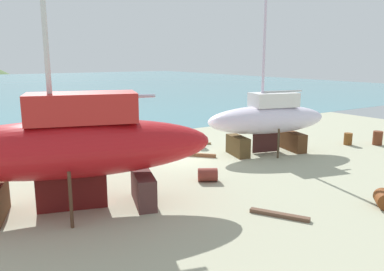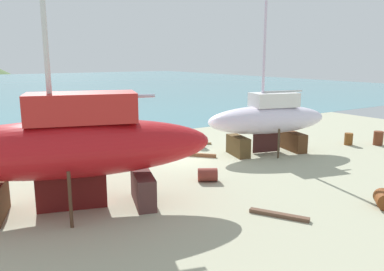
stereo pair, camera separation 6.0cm
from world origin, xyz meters
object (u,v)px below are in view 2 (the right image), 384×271
(barrel_rust_near, at_px, (378,138))
(barrel_tipped_center, at_px, (199,142))
(sailboat_large_starboard, at_px, (70,146))
(barrel_by_slipway, at_px, (208,175))
(barrel_ochre, at_px, (384,199))
(sailboat_mid_port, at_px, (268,119))
(barrel_rust_mid, at_px, (349,139))
(barrel_tar_black, at_px, (3,161))

(barrel_rust_near, bearing_deg, barrel_tipped_center, 149.92)
(sailboat_large_starboard, relative_size, barrel_by_slipway, 18.04)
(barrel_ochre, bearing_deg, barrel_by_slipway, 120.93)
(sailboat_mid_port, xyz_separation_m, barrel_tipped_center, (-2.62, 3.44, -1.73))
(barrel_ochre, relative_size, barrel_rust_mid, 1.07)
(sailboat_large_starboard, xyz_separation_m, barrel_tar_black, (-1.39, 7.70, -2.09))
(barrel_rust_near, bearing_deg, barrel_tar_black, 160.46)
(barrel_by_slipway, bearing_deg, barrel_tar_black, 135.14)
(barrel_tar_black, xyz_separation_m, barrel_ochre, (11.49, -14.00, -0.08))
(sailboat_mid_port, xyz_separation_m, barrel_rust_mid, (6.06, -1.40, -1.68))
(sailboat_large_starboard, xyz_separation_m, barrel_tipped_center, (9.89, 6.00, -2.16))
(sailboat_mid_port, bearing_deg, barrel_tar_black, -5.57)
(sailboat_large_starboard, distance_m, barrel_rust_mid, 18.72)
(sailboat_large_starboard, relative_size, barrel_ochre, 19.48)
(barrel_tipped_center, bearing_deg, barrel_ochre, -89.00)
(barrel_tipped_center, relative_size, barrel_rust_mid, 1.03)
(sailboat_mid_port, bearing_deg, barrel_ochre, 89.53)
(sailboat_mid_port, xyz_separation_m, barrel_by_slipway, (-6.22, -2.50, -1.76))
(sailboat_mid_port, height_order, barrel_ochre, sailboat_mid_port)
(barrel_rust_mid, bearing_deg, barrel_by_slipway, -174.90)
(sailboat_large_starboard, xyz_separation_m, barrel_rust_near, (20.16, 0.05, -2.04))
(sailboat_mid_port, bearing_deg, barrel_rust_mid, -178.33)
(sailboat_mid_port, height_order, barrel_tipped_center, sailboat_mid_port)
(barrel_rust_near, height_order, barrel_rust_mid, barrel_rust_near)
(barrel_ochre, bearing_deg, barrel_tar_black, 129.36)
(barrel_tipped_center, distance_m, barrel_rust_mid, 9.94)
(sailboat_mid_port, xyz_separation_m, barrel_ochre, (-2.41, -8.87, -1.74))
(barrel_by_slipway, bearing_deg, sailboat_mid_port, 21.87)
(sailboat_large_starboard, bearing_deg, sailboat_mid_port, -150.91)
(barrel_rust_near, bearing_deg, barrel_by_slipway, 179.95)
(barrel_tipped_center, distance_m, barrel_rust_near, 11.87)
(sailboat_large_starboard, bearing_deg, barrel_ochre, 165.52)
(barrel_by_slipway, relative_size, barrel_rust_near, 0.99)
(barrel_tar_black, height_order, barrel_ochre, barrel_tar_black)
(sailboat_mid_port, relative_size, barrel_rust_mid, 16.76)
(barrel_rust_near, bearing_deg, sailboat_large_starboard, -179.85)
(sailboat_large_starboard, relative_size, barrel_rust_mid, 20.87)
(barrel_rust_near, bearing_deg, barrel_ochre, -147.69)
(barrel_by_slipway, bearing_deg, sailboat_large_starboard, -179.40)
(sailboat_mid_port, distance_m, barrel_by_slipway, 6.93)
(barrel_tar_black, height_order, barrel_rust_near, barrel_rust_near)
(sailboat_large_starboard, height_order, barrel_tipped_center, sailboat_large_starboard)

